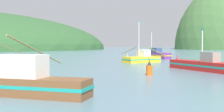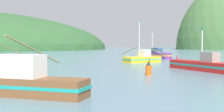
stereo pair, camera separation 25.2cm
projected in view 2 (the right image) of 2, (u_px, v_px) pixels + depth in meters
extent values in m
cube|color=gold|center=(142.00, 60.00, 47.17)|extent=(6.82, 4.01, 0.97)
cube|color=teal|center=(142.00, 59.00, 47.17)|extent=(6.88, 4.05, 0.17)
cone|color=gold|center=(128.00, 55.00, 45.63)|extent=(0.24, 0.24, 0.70)
cube|color=silver|center=(144.00, 53.00, 47.32)|extent=(1.88, 2.43, 1.23)
cylinder|color=silver|center=(139.00, 40.00, 46.71)|extent=(0.12, 0.12, 5.84)
cube|color=teal|center=(139.00, 22.00, 46.58)|extent=(0.36, 0.11, 0.20)
cylinder|color=#997F4C|center=(157.00, 51.00, 43.83)|extent=(1.31, 4.97, 1.51)
cylinder|color=#997F4C|center=(129.00, 50.00, 50.39)|extent=(1.31, 4.97, 1.51)
cube|color=silver|center=(19.00, 66.00, 16.38)|extent=(3.24, 2.90, 1.35)
cylinder|color=#997F4C|center=(37.00, 51.00, 21.19)|extent=(4.25, 6.08, 2.37)
cone|color=black|center=(16.00, 55.00, 38.70)|extent=(0.28, 0.28, 0.70)
cylinder|color=#997F4C|center=(10.00, 48.00, 44.30)|extent=(3.90, 4.49, 1.94)
cube|color=#6B2D84|center=(155.00, 55.00, 61.32)|extent=(3.49, 9.99, 1.29)
cube|color=gold|center=(155.00, 55.00, 61.31)|extent=(3.53, 10.09, 0.23)
cone|color=#6B2D84|center=(143.00, 51.00, 65.29)|extent=(0.23, 0.23, 0.70)
cube|color=#334C6B|center=(156.00, 50.00, 60.69)|extent=(1.97, 2.78, 1.05)
cylinder|color=silver|center=(152.00, 42.00, 62.02)|extent=(0.12, 0.12, 4.51)
cube|color=gold|center=(152.00, 32.00, 61.92)|extent=(0.09, 0.36, 0.20)
cube|color=red|center=(203.00, 66.00, 31.72)|extent=(2.90, 10.93, 1.08)
cube|color=teal|center=(203.00, 66.00, 31.72)|extent=(2.93, 11.04, 0.20)
cone|color=red|center=(177.00, 57.00, 36.23)|extent=(0.22, 0.22, 0.70)
cube|color=gray|center=(210.00, 57.00, 30.76)|extent=(1.39, 2.08, 1.12)
cylinder|color=silver|center=(202.00, 46.00, 31.88)|extent=(0.12, 0.12, 3.61)
cube|color=teal|center=(202.00, 29.00, 31.80)|extent=(0.07, 0.36, 0.20)
cylinder|color=#E55914|center=(149.00, 70.00, 27.27)|extent=(0.63, 0.63, 0.97)
cone|color=black|center=(149.00, 63.00, 27.24)|extent=(0.38, 0.38, 0.50)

